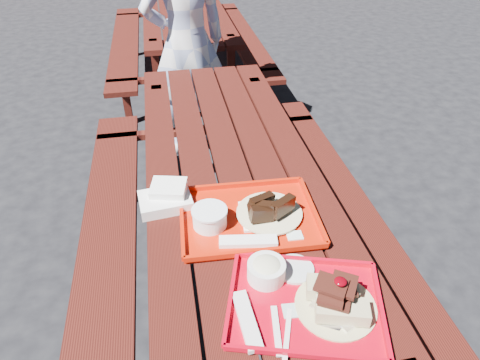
{
  "coord_description": "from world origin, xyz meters",
  "views": [
    {
      "loc": [
        -0.25,
        -1.47,
        1.81
      ],
      "look_at": [
        0.0,
        -0.15,
        0.82
      ],
      "focal_mm": 32.0,
      "sensor_mm": 36.0,
      "label": 1
    }
  ],
  "objects_px": {
    "far_tray": "(247,216)",
    "person": "(187,44)",
    "near_tray": "(305,293)",
    "picnic_table_far": "(184,26)",
    "picnic_table_near": "(234,207)"
  },
  "relations": [
    {
      "from": "picnic_table_near",
      "to": "near_tray",
      "type": "relative_size",
      "value": 4.54
    },
    {
      "from": "far_tray",
      "to": "person",
      "type": "bearing_deg",
      "value": 92.05
    },
    {
      "from": "far_tray",
      "to": "person",
      "type": "relative_size",
      "value": 0.31
    },
    {
      "from": "picnic_table_near",
      "to": "picnic_table_far",
      "type": "xyz_separation_m",
      "value": [
        0.0,
        2.8,
        0.0
      ]
    },
    {
      "from": "near_tray",
      "to": "person",
      "type": "relative_size",
      "value": 0.32
    },
    {
      "from": "far_tray",
      "to": "picnic_table_near",
      "type": "bearing_deg",
      "value": 88.89
    },
    {
      "from": "picnic_table_far",
      "to": "near_tray",
      "type": "distance_m",
      "value": 3.51
    },
    {
      "from": "picnic_table_near",
      "to": "picnic_table_far",
      "type": "height_order",
      "value": "same"
    },
    {
      "from": "picnic_table_far",
      "to": "near_tray",
      "type": "height_order",
      "value": "near_tray"
    },
    {
      "from": "near_tray",
      "to": "far_tray",
      "type": "height_order",
      "value": "near_tray"
    },
    {
      "from": "picnic_table_far",
      "to": "near_tray",
      "type": "relative_size",
      "value": 4.54
    },
    {
      "from": "picnic_table_near",
      "to": "far_tray",
      "type": "xyz_separation_m",
      "value": [
        -0.01,
        -0.32,
        0.22
      ]
    },
    {
      "from": "near_tray",
      "to": "far_tray",
      "type": "xyz_separation_m",
      "value": [
        -0.1,
        0.38,
        -0.01
      ]
    },
    {
      "from": "picnic_table_near",
      "to": "person",
      "type": "xyz_separation_m",
      "value": [
        -0.07,
        1.47,
        0.27
      ]
    },
    {
      "from": "picnic_table_far",
      "to": "person",
      "type": "height_order",
      "value": "person"
    }
  ]
}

